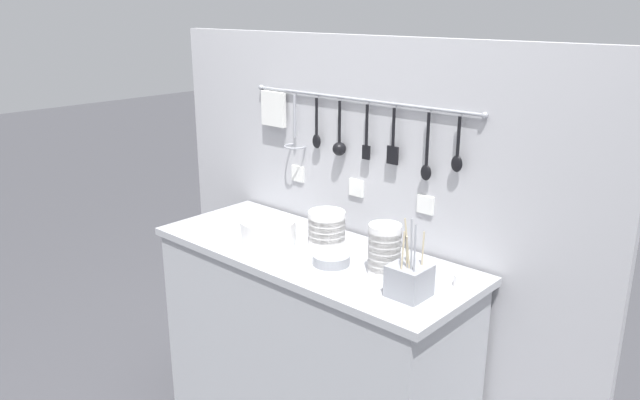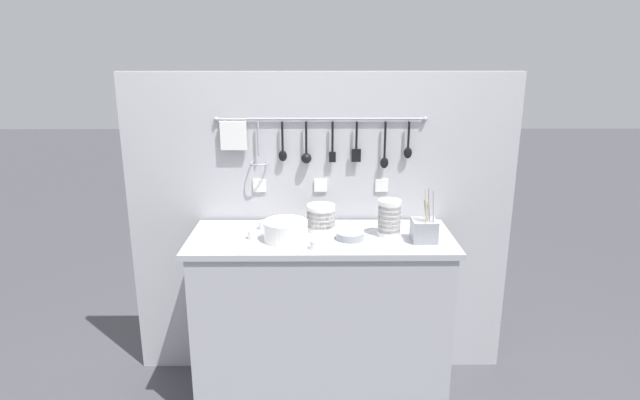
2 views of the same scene
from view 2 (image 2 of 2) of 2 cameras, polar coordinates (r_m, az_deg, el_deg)
name	(u,v)px [view 2 (image 2 of 2)]	position (r m, az deg, el deg)	size (l,w,h in m)	color
ground_plane	(321,394)	(3.16, 0.11, -19.99)	(20.00, 20.00, 0.00)	#424247
counter	(321,318)	(2.91, 0.12, -12.51)	(1.34, 0.53, 0.93)	#ADAFB5
back_wall	(320,228)	(3.02, 0.04, -3.02)	(2.14, 0.11, 1.73)	#B2B2B7
bowl_stack_back_corner	(320,218)	(2.78, 0.04, -1.89)	(0.15, 0.15, 0.14)	white
bowl_stack_nested_right	(389,218)	(2.72, 7.40, -1.90)	(0.12, 0.12, 0.19)	white
plate_stack	(286,231)	(2.65, -3.68, -3.28)	(0.22, 0.22, 0.10)	white
steel_mixing_bowl	(350,236)	(2.67, 3.23, -3.80)	(0.14, 0.14, 0.04)	#93969E
cutlery_caddy	(424,230)	(2.68, 11.04, -3.15)	(0.12, 0.12, 0.27)	#93969E
cup_back_right	(263,225)	(2.82, -6.06, -2.68)	(0.05, 0.05, 0.04)	white
cup_front_left	(315,245)	(2.54, -0.53, -4.79)	(0.05, 0.05, 0.04)	white
cup_centre	(434,225)	(2.87, 12.12, -2.63)	(0.05, 0.05, 0.04)	white
cup_edge_near	(253,234)	(2.69, -7.19, -3.67)	(0.05, 0.05, 0.04)	white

